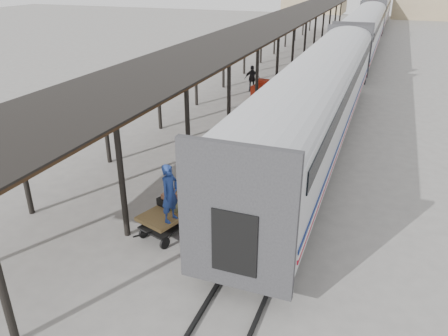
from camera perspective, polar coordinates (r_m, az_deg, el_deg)
name	(u,v)px	position (r m, az deg, el deg)	size (l,w,h in m)	color
ground	(188,214)	(16.26, -4.67, -5.96)	(160.00, 160.00, 0.00)	slate
train	(363,30)	(46.80, 17.70, 16.76)	(3.45, 76.01, 4.01)	silver
canopy	(272,25)	(38.04, 6.34, 18.12)	(4.90, 64.30, 4.15)	#422B19
rails	(360,57)	(47.39, 17.32, 13.64)	(1.54, 150.00, 0.12)	black
baggage_cart	(174,214)	(14.99, -6.56, -6.04)	(1.93, 2.67, 0.86)	brown
suitcase_stack	(178,200)	(15.10, -6.03, -4.13)	(1.48, 1.19, 0.43)	#3E3E41
luggage_tug	(261,90)	(30.86, 4.79, 10.14)	(1.06, 1.50, 1.22)	maroon
porter	(170,193)	(13.81, -7.08, -3.28)	(0.71, 0.47, 1.95)	navy
pedestrian	(252,79)	(32.37, 3.70, 11.57)	(1.11, 0.46, 1.90)	black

